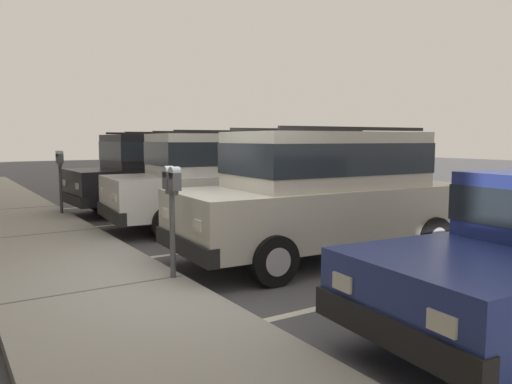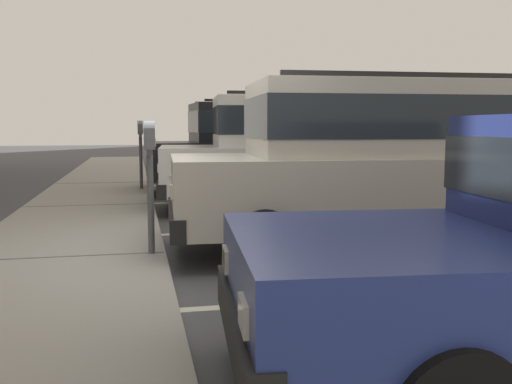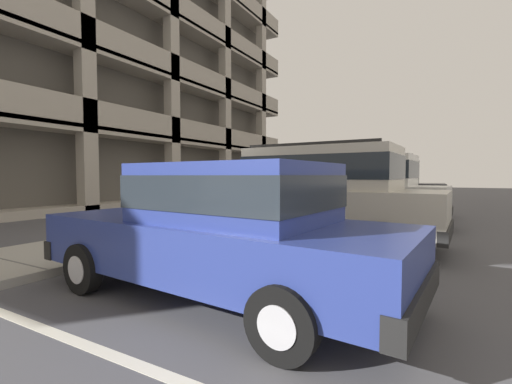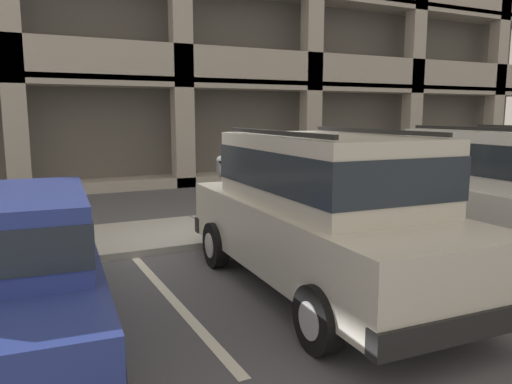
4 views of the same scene
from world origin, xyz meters
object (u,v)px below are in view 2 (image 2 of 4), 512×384
silver_suv (375,159)px  dark_hatchback (297,148)px  parking_meter_near (150,155)px  blue_coupe (257,143)px  parking_meter_far (140,138)px

silver_suv → dark_hatchback: same height
dark_hatchback → parking_meter_near: dark_hatchback is taller
blue_coupe → parking_meter_far: bearing=85.9°
parking_meter_near → parking_meter_far: size_ratio=0.96×
dark_hatchback → parking_meter_near: bearing=147.7°
dark_hatchback → blue_coupe: size_ratio=1.01×
dark_hatchback → blue_coupe: same height
silver_suv → dark_hatchback: bearing=2.6°
parking_meter_near → parking_meter_far: (6.55, 0.03, 0.05)m
parking_meter_near → parking_meter_far: bearing=0.3°
silver_suv → parking_meter_far: 6.91m
dark_hatchback → silver_suv: bearing=-175.8°
silver_suv → parking_meter_far: size_ratio=3.30×
parking_meter_far → blue_coupe: bearing=-92.0°
dark_hatchback → parking_meter_far: bearing=45.7°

